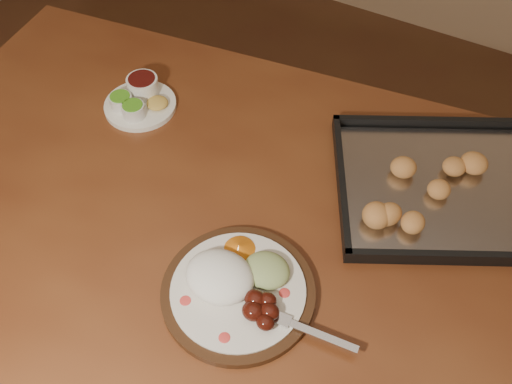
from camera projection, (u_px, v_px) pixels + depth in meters
The scene contains 4 objects.
dining_table at pixel (246, 246), 1.14m from camera, with size 1.61×1.09×0.75m.
dinner_plate at pixel (237, 286), 0.96m from camera, with size 0.35×0.26×0.06m.
condiment_saucer at pixel (139, 99), 1.24m from camera, with size 0.16×0.16×0.05m.
baking_tray at pixel (460, 185), 1.10m from camera, with size 0.58×0.52×0.05m.
Camera 1 is at (0.33, -0.39, 1.61)m, focal length 40.00 mm.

